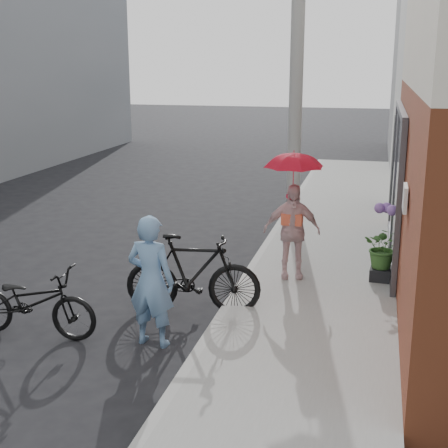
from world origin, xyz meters
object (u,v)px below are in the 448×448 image
at_px(officer, 151,281).
at_px(kimono_woman, 292,231).
at_px(planter, 382,274).
at_px(bike_left, 32,302).
at_px(utility_pole, 297,53).
at_px(bike_right, 193,274).

distance_m(officer, kimono_woman, 2.84).
bearing_deg(planter, kimono_woman, -171.89).
bearing_deg(kimono_woman, bike_left, -147.54).
xyz_separation_m(utility_pole, bike_left, (-2.35, -6.68, -3.05)).
bearing_deg(utility_pole, kimono_woman, -82.57).
height_order(officer, bike_right, officer).
distance_m(utility_pole, planter, 5.39).
xyz_separation_m(utility_pole, bike_right, (-0.61, -5.48, -2.94)).
bearing_deg(kimono_woman, utility_pole, 87.13).
bearing_deg(bike_right, utility_pole, -14.69).
distance_m(kimono_woman, planter, 1.53).
height_order(utility_pole, kimono_woman, utility_pole).
distance_m(utility_pole, kimono_woman, 4.85).
bearing_deg(officer, utility_pole, -90.49).
distance_m(utility_pole, officer, 7.11).
bearing_deg(bike_left, kimono_woman, -48.30).
relative_size(bike_right, planter, 5.14).
xyz_separation_m(officer, kimono_woman, (1.34, 2.51, 0.04)).
xyz_separation_m(officer, bike_right, (0.20, 1.06, -0.26)).
xyz_separation_m(utility_pole, planter, (1.90, -3.83, -3.29)).
distance_m(bike_left, bike_right, 2.11).
bearing_deg(bike_left, officer, -85.68).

